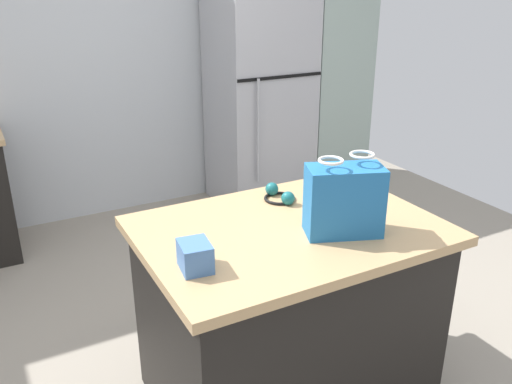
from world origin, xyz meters
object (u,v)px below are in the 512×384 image
object	(u,v)px
refrigerator	(260,97)
small_box	(195,256)
bottle	(334,190)
ear_defenders	(280,195)
tall_cabinet	(327,81)
shopping_bag	(344,200)
kitchen_island	(287,314)

from	to	relation	value
refrigerator	small_box	world-z (taller)	refrigerator
bottle	ear_defenders	bearing A→B (deg)	126.07
tall_cabinet	ear_defenders	distance (m)	2.55
refrigerator	tall_cabinet	size ratio (longest dim) A/B	0.92
shopping_bag	bottle	xyz separation A→B (m)	(0.11, 0.21, -0.05)
kitchen_island	refrigerator	xyz separation A→B (m)	(1.07, 2.21, 0.47)
small_box	bottle	world-z (taller)	bottle
ear_defenders	bottle	bearing A→B (deg)	-53.93
bottle	kitchen_island	bearing A→B (deg)	-167.83
small_box	bottle	bearing A→B (deg)	14.90
refrigerator	bottle	bearing A→B (deg)	-110.44
tall_cabinet	kitchen_island	bearing A→B (deg)	-128.40
refrigerator	bottle	xyz separation A→B (m)	(-0.80, -2.15, 0.06)
refrigerator	tall_cabinet	xyz separation A→B (m)	(0.68, 0.00, 0.08)
bottle	refrigerator	bearing A→B (deg)	69.56
bottle	ear_defenders	world-z (taller)	bottle
small_box	tall_cabinet	bearing A→B (deg)	46.41
shopping_bag	small_box	world-z (taller)	shopping_bag
ear_defenders	kitchen_island	bearing A→B (deg)	-112.46
tall_cabinet	shopping_bag	world-z (taller)	tall_cabinet
tall_cabinet	refrigerator	bearing A→B (deg)	-179.98
refrigerator	bottle	world-z (taller)	refrigerator
tall_cabinet	small_box	distance (m)	3.25
refrigerator	tall_cabinet	bearing A→B (deg)	0.02
kitchen_island	ear_defenders	xyz separation A→B (m)	(0.11, 0.27, 0.46)
tall_cabinet	bottle	bearing A→B (deg)	-124.62
tall_cabinet	ear_defenders	xyz separation A→B (m)	(-1.64, -1.94, -0.09)
kitchen_island	small_box	bearing A→B (deg)	-163.64
shopping_bag	ear_defenders	bearing A→B (deg)	96.19
refrigerator	tall_cabinet	world-z (taller)	tall_cabinet
kitchen_island	shopping_bag	bearing A→B (deg)	-44.89
tall_cabinet	small_box	xyz separation A→B (m)	(-2.24, -2.36, -0.06)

